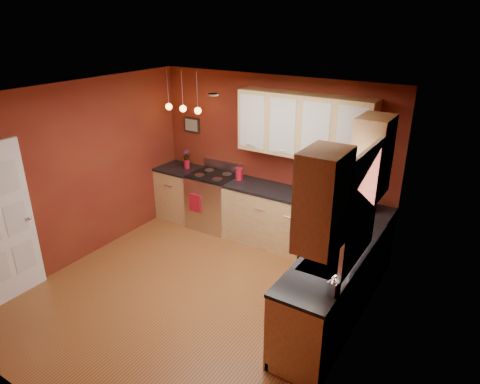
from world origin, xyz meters
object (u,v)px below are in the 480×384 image
Objects in this scene: red_canister at (239,174)px; coffee_maker at (367,202)px; sink at (329,263)px; soap_pump at (334,285)px; gas_range at (214,200)px.

coffee_maker reaches higher than red_canister.
sink is 0.62m from soap_pump.
gas_range is at bearing 144.45° from soap_pump.
sink is 2.56× the size of coffee_maker.
red_canister is (-2.15, 1.57, 0.12)m from sink.
gas_range is 2.63m from coffee_maker.
soap_pump reaches higher than gas_range.
coffee_maker is 1.28× the size of soap_pump.
sink reaches higher than coffee_maker.
sink is 2.66m from red_canister.
coffee_maker is (-0.06, 1.49, 0.15)m from sink.
coffee_maker is at bearing 92.14° from sink.
gas_range is 3.57m from soap_pump.
red_canister is 3.20m from soap_pump.
gas_range is 0.73m from red_canister.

